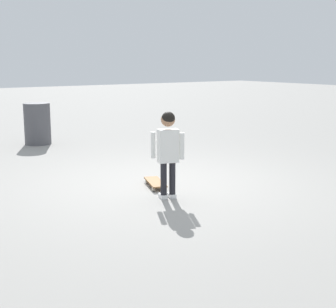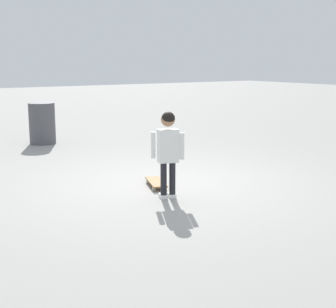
{
  "view_description": "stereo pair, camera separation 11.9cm",
  "coord_description": "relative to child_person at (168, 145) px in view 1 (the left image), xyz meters",
  "views": [
    {
      "loc": [
        -3.67,
        -5.28,
        1.65
      ],
      "look_at": [
        -0.37,
        -0.58,
        0.55
      ],
      "focal_mm": 52.22,
      "sensor_mm": 36.0,
      "label": 1
    },
    {
      "loc": [
        -3.57,
        -5.35,
        1.65
      ],
      "look_at": [
        -0.37,
        -0.58,
        0.55
      ],
      "focal_mm": 52.22,
      "sensor_mm": 36.0,
      "label": 2
    }
  ],
  "objects": [
    {
      "name": "skateboard",
      "position": [
        0.18,
        0.55,
        -0.6
      ],
      "size": [
        0.38,
        0.61,
        0.07
      ],
      "color": "olive",
      "rests_on": "ground"
    },
    {
      "name": "ground_plane",
      "position": [
        0.37,
        0.58,
        -0.66
      ],
      "size": [
        50.0,
        50.0,
        0.0
      ],
      "primitive_type": "plane",
      "color": "gray"
    },
    {
      "name": "child_person",
      "position": [
        0.0,
        0.0,
        0.0
      ],
      "size": [
        0.3,
        0.31,
        1.06
      ],
      "color": "black",
      "rests_on": "ground"
    },
    {
      "name": "trash_bin",
      "position": [
        0.12,
        4.72,
        -0.24
      ],
      "size": [
        0.52,
        0.52,
        0.82
      ],
      "primitive_type": "cylinder",
      "color": "#4C4C51",
      "rests_on": "ground"
    }
  ]
}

